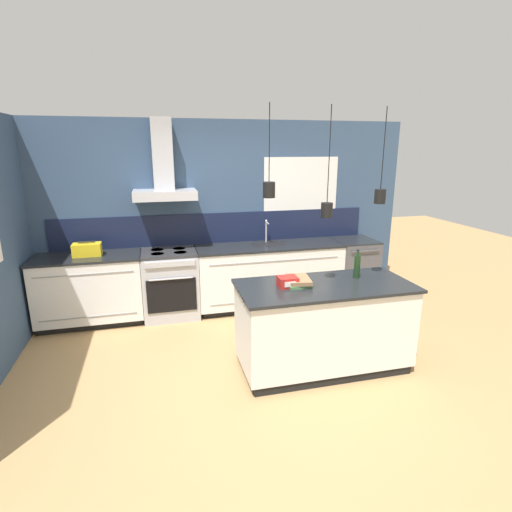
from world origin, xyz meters
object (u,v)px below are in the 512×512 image
object	(u,v)px
bottle_on_island	(357,266)
yellow_toolbox	(87,250)
dishwasher	(353,269)
book_stack	(298,281)
red_supply_box	(288,282)
oven_range	(171,284)

from	to	relation	value
bottle_on_island	yellow_toolbox	size ratio (longest dim) A/B	0.91
dishwasher	book_stack	xyz separation A→B (m)	(-1.51, -1.68, 0.49)
dishwasher	bottle_on_island	bearing A→B (deg)	-117.29
bottle_on_island	yellow_toolbox	bearing A→B (deg)	150.44
dishwasher	bottle_on_island	size ratio (longest dim) A/B	2.95
red_supply_box	yellow_toolbox	size ratio (longest dim) A/B	0.55
book_stack	yellow_toolbox	xyz separation A→B (m)	(-2.20, 1.68, 0.05)
dishwasher	book_stack	world-z (taller)	book_stack
oven_range	bottle_on_island	distance (m)	2.54
dishwasher	bottle_on_island	xyz separation A→B (m)	(-0.84, -1.63, 0.58)
bottle_on_island	yellow_toolbox	xyz separation A→B (m)	(-2.87, 1.63, -0.05)
bottle_on_island	yellow_toolbox	distance (m)	3.30
bottle_on_island	book_stack	size ratio (longest dim) A/B	0.91
oven_range	yellow_toolbox	xyz separation A→B (m)	(-1.00, 0.00, 0.54)
bottle_on_island	red_supply_box	bearing A→B (deg)	-173.41
yellow_toolbox	dishwasher	bearing A→B (deg)	-0.00
red_supply_box	yellow_toolbox	xyz separation A→B (m)	(-2.08, 1.72, 0.03)
bottle_on_island	yellow_toolbox	world-z (taller)	bottle_on_island
oven_range	dishwasher	size ratio (longest dim) A/B	1.00
dishwasher	yellow_toolbox	world-z (taller)	yellow_toolbox
red_supply_box	dishwasher	bearing A→B (deg)	46.51
book_stack	yellow_toolbox	size ratio (longest dim) A/B	0.99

